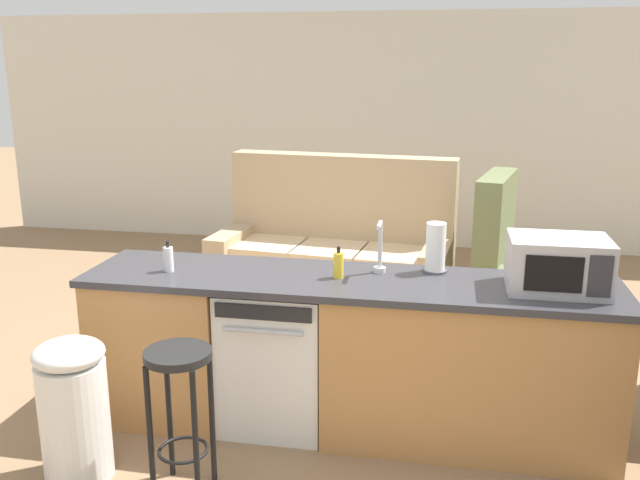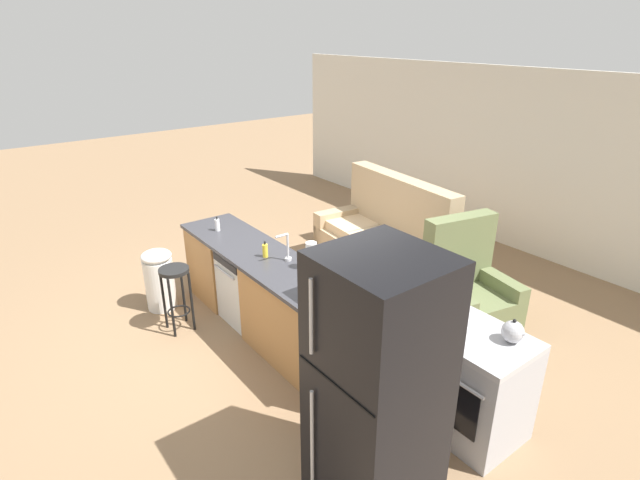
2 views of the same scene
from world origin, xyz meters
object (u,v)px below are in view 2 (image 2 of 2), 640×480
(stove_range, at_px, (475,385))
(kettle, at_px, (513,332))
(paper_towel_roll, at_px, (311,256))
(dishwasher, at_px, (251,285))
(microwave, at_px, (335,287))
(refrigerator, at_px, (377,391))
(soap_bottle, at_px, (265,250))
(bar_stool, at_px, (176,286))
(couch, at_px, (386,242))
(armchair, at_px, (466,293))
(dish_soap_bottle, at_px, (217,225))
(trash_bin, at_px, (159,279))

(stove_range, xyz_separation_m, kettle, (0.17, 0.13, 0.53))
(paper_towel_roll, height_order, kettle, paper_towel_roll)
(paper_towel_roll, distance_m, kettle, 1.96)
(dishwasher, xyz_separation_m, microwave, (1.49, -0.00, 0.62))
(refrigerator, height_order, soap_bottle, refrigerator)
(refrigerator, distance_m, soap_bottle, 2.32)
(refrigerator, distance_m, microwave, 1.24)
(bar_stool, xyz_separation_m, couch, (0.27, 2.87, -0.14))
(refrigerator, relative_size, armchair, 1.58)
(stove_range, bearing_deg, paper_towel_roll, -168.95)
(dish_soap_bottle, bearing_deg, soap_bottle, 3.79)
(bar_stool, bearing_deg, dish_soap_bottle, 115.11)
(dishwasher, distance_m, trash_bin, 1.13)
(couch, xyz_separation_m, armchair, (1.52, -0.24, -0.04))
(stove_range, relative_size, dish_soap_bottle, 5.11)
(stove_range, distance_m, trash_bin, 3.69)
(microwave, relative_size, soap_bottle, 2.84)
(microwave, bearing_deg, bar_stool, -157.19)
(microwave, distance_m, couch, 2.68)
(paper_towel_roll, relative_size, kettle, 1.38)
(couch, distance_m, armchair, 1.54)
(refrigerator, relative_size, dish_soap_bottle, 10.75)
(soap_bottle, xyz_separation_m, armchair, (1.15, 1.88, -0.62))
(trash_bin, bearing_deg, refrigerator, 3.04)
(microwave, distance_m, trash_bin, 2.55)
(stove_range, distance_m, kettle, 0.58)
(soap_bottle, bearing_deg, paper_towel_roll, 21.67)
(microwave, bearing_deg, couch, 125.36)
(soap_bottle, bearing_deg, dish_soap_bottle, -176.21)
(dishwasher, relative_size, microwave, 1.68)
(paper_towel_roll, height_order, armchair, armchair)
(stove_range, bearing_deg, dishwasher, -168.09)
(dishwasher, bearing_deg, soap_bottle, 0.80)
(microwave, height_order, armchair, armchair)
(microwave, relative_size, paper_towel_roll, 1.77)
(refrigerator, height_order, microwave, refrigerator)
(dishwasher, relative_size, armchair, 0.70)
(couch, relative_size, armchair, 1.74)
(microwave, bearing_deg, kettle, 28.04)
(dish_soap_bottle, bearing_deg, paper_towel_roll, 10.31)
(bar_stool, distance_m, trash_bin, 0.59)
(dishwasher, relative_size, bar_stool, 1.14)
(kettle, distance_m, couch, 3.19)
(dishwasher, height_order, paper_towel_roll, paper_towel_roll)
(kettle, xyz_separation_m, bar_stool, (-3.06, -1.43, -0.45))
(refrigerator, xyz_separation_m, soap_bottle, (-2.25, 0.55, 0.03))
(kettle, bearing_deg, bar_stool, -154.95)
(dishwasher, distance_m, kettle, 2.91)
(paper_towel_roll, xyz_separation_m, soap_bottle, (-0.52, -0.21, -0.07))
(bar_stool, distance_m, armchair, 3.19)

